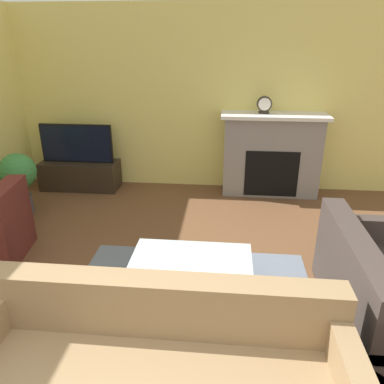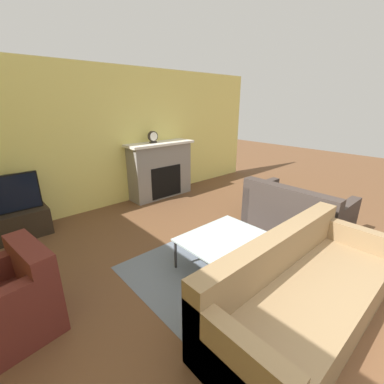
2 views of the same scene
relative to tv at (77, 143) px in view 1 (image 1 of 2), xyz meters
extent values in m
cube|color=#EADB72|center=(1.74, 0.34, 0.62)|extent=(8.32, 0.06, 2.70)
cube|color=slate|center=(2.01, -2.67, -0.73)|extent=(2.27, 1.91, 0.00)
cube|color=gray|center=(2.95, 0.09, -0.12)|extent=(1.40, 0.45, 1.22)
cube|color=black|center=(2.95, -0.14, -0.35)|extent=(0.77, 0.01, 0.68)
cube|color=white|center=(2.95, 0.06, 0.47)|extent=(1.52, 0.51, 0.05)
cube|color=#2D2319|center=(0.00, 0.00, -0.51)|extent=(1.20, 0.46, 0.43)
cube|color=black|center=(0.00, 0.00, 0.00)|extent=(1.11, 0.05, 0.59)
cube|color=black|center=(0.00, -0.02, 0.00)|extent=(1.07, 0.01, 0.55)
cube|color=#8C704C|center=(1.92, -3.43, -0.11)|extent=(2.32, 0.20, 0.40)
cube|color=#3D332D|center=(3.32, -2.76, -0.11)|extent=(0.20, 1.53, 0.40)
cube|color=#3D332D|center=(3.68, -2.07, -0.40)|extent=(0.94, 0.14, 0.66)
cube|color=#5B231E|center=(0.02, -2.02, -0.11)|extent=(0.30, 0.76, 0.40)
cylinder|color=#333338|center=(1.52, -2.90, -0.53)|extent=(0.04, 0.04, 0.39)
cylinder|color=#333338|center=(2.51, -2.90, -0.53)|extent=(0.04, 0.04, 0.39)
cylinder|color=#333338|center=(1.52, -2.27, -0.53)|extent=(0.04, 0.04, 0.39)
cylinder|color=#333338|center=(2.51, -2.27, -0.53)|extent=(0.04, 0.04, 0.39)
cube|color=silver|center=(2.01, -2.59, -0.32)|extent=(1.07, 0.71, 0.02)
cylinder|color=#47474C|center=(-0.44, -0.97, -0.60)|extent=(0.25, 0.25, 0.27)
cylinder|color=#4C3823|center=(-0.44, -0.97, -0.39)|extent=(0.03, 0.03, 0.14)
sphere|color=#387F3D|center=(-0.44, -0.97, -0.13)|extent=(0.48, 0.48, 0.48)
cube|color=#28231E|center=(2.80, 0.09, 0.51)|extent=(0.15, 0.07, 0.03)
cylinder|color=#28231E|center=(2.80, 0.09, 0.63)|extent=(0.21, 0.07, 0.21)
cylinder|color=white|center=(2.80, 0.05, 0.63)|extent=(0.17, 0.00, 0.17)
camera|label=1|loc=(2.29, -5.37, 1.50)|focal=35.00mm
camera|label=2|loc=(-0.20, -4.53, 1.30)|focal=24.00mm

